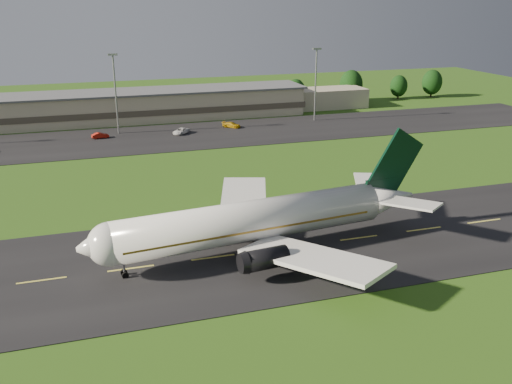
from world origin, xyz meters
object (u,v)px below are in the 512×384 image
object	(u,v)px
light_mast_east	(316,76)
service_vehicle_b	(100,135)
airliner	(257,221)
service_vehicle_d	(231,125)
terminal	(118,107)
service_vehicle_c	(181,131)
light_mast_centre	(115,84)

from	to	relation	value
light_mast_east	service_vehicle_b	world-z (taller)	light_mast_east
airliner	service_vehicle_d	size ratio (longest dim) A/B	10.10
airliner	terminal	size ratio (longest dim) A/B	0.35
light_mast_east	service_vehicle_b	xyz separation A→B (m)	(-59.85, -4.23, -11.94)
terminal	service_vehicle_b	xyz separation A→B (m)	(-6.25, -20.41, -3.20)
airliner	service_vehicle_c	xyz separation A→B (m)	(3.08, 74.37, -3.82)
terminal	airliner	bearing A→B (deg)	-83.55
terminal	service_vehicle_c	xyz separation A→B (m)	(13.95, -21.72, -3.15)
terminal	service_vehicle_b	distance (m)	21.58
light_mast_east	service_vehicle_d	xyz separation A→B (m)	(-25.25, -2.15, -11.90)
terminal	service_vehicle_d	world-z (taller)	terminal
light_mast_east	service_vehicle_d	size ratio (longest dim) A/B	4.01
light_mast_centre	service_vehicle_c	size ratio (longest dim) A/B	3.82
service_vehicle_c	service_vehicle_d	size ratio (longest dim) A/B	1.05
light_mast_east	service_vehicle_d	world-z (taller)	light_mast_east
light_mast_centre	light_mast_east	bearing A→B (deg)	0.00
service_vehicle_b	service_vehicle_c	world-z (taller)	service_vehicle_c
airliner	light_mast_east	bearing A→B (deg)	55.42
light_mast_centre	service_vehicle_b	world-z (taller)	light_mast_centre
terminal	light_mast_centre	bearing A→B (deg)	-94.95
light_mast_east	service_vehicle_c	distance (m)	41.77
light_mast_centre	airliner	bearing A→B (deg)	-81.27
terminal	light_mast_centre	distance (m)	18.45
terminal	light_mast_east	bearing A→B (deg)	-16.80
light_mast_centre	service_vehicle_b	size ratio (longest dim) A/B	4.82
terminal	light_mast_centre	world-z (taller)	light_mast_centre
light_mast_centre	service_vehicle_d	xyz separation A→B (m)	(29.75, -2.15, -11.90)
airliner	light_mast_centre	world-z (taller)	light_mast_centre
terminal	service_vehicle_c	world-z (taller)	terminal
airliner	service_vehicle_d	bearing A→B (deg)	70.88
terminal	light_mast_centre	xyz separation A→B (m)	(-1.40, -16.18, 8.75)
airliner	service_vehicle_c	world-z (taller)	airliner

